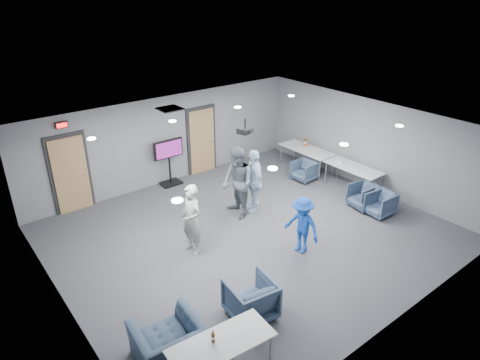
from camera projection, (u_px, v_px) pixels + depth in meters
floor at (251, 233)px, 10.75m from camera, size 9.00×9.00×0.00m
ceiling at (252, 131)px, 9.60m from camera, size 9.00×9.00×0.00m
wall_back at (168, 140)px, 13.01m from camera, size 9.00×0.02×2.70m
wall_front at (400, 266)px, 7.33m from camera, size 9.00×0.02×2.70m
wall_left at (58, 253)px, 7.66m from camera, size 0.02×8.00×2.70m
wall_right at (368, 144)px, 12.69m from camera, size 0.02×8.00×2.70m
door_left at (71, 174)px, 11.42m from camera, size 1.06×0.17×2.24m
door_right at (202, 141)px, 13.77m from camera, size 1.06×0.17×2.24m
exit_sign at (62, 125)px, 10.82m from camera, size 0.32×0.08×0.16m
hvac_diffuser at (170, 109)px, 11.31m from camera, size 0.60×0.60×0.03m
downlights at (252, 132)px, 9.60m from camera, size 6.18×3.78×0.02m
person_a at (192, 220)px, 9.69m from camera, size 0.45×0.65×1.71m
person_b at (237, 183)px, 11.16m from camera, size 0.89×1.06×1.95m
person_c at (254, 181)px, 11.46m from camera, size 0.75×1.13×1.78m
person_d at (302, 225)px, 9.76m from camera, size 0.64×0.97×1.40m
chair_right_a at (304, 171)px, 13.48m from camera, size 0.72×0.71×0.63m
chair_right_b at (364, 196)px, 11.85m from camera, size 0.85×0.83×0.68m
chair_right_c at (379, 203)px, 11.51m from camera, size 0.76×0.74×0.66m
chair_front_a at (251, 299)px, 7.99m from camera, size 0.94×0.96×0.78m
chair_front_b at (168, 341)px, 7.09m from camera, size 1.18×1.06×0.71m
table_right_a at (307, 150)px, 14.07m from camera, size 0.80×1.92×0.73m
table_right_b at (354, 169)px, 12.72m from camera, size 0.73×1.76×0.73m
table_front_left at (222, 344)px, 6.62m from camera, size 1.72×0.83×0.73m
bottle_front at (213, 337)px, 6.57m from camera, size 0.06×0.06×0.24m
bottle_right at (305, 142)px, 14.31m from camera, size 0.08×0.08×0.29m
snack_box at (306, 145)px, 14.30m from camera, size 0.18×0.12×0.04m
wrapper at (340, 162)px, 13.00m from camera, size 0.28×0.24×0.05m
tv_stand at (169, 160)px, 12.99m from camera, size 0.95×0.45×1.45m
projector at (245, 130)px, 10.57m from camera, size 0.40×0.37×0.36m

